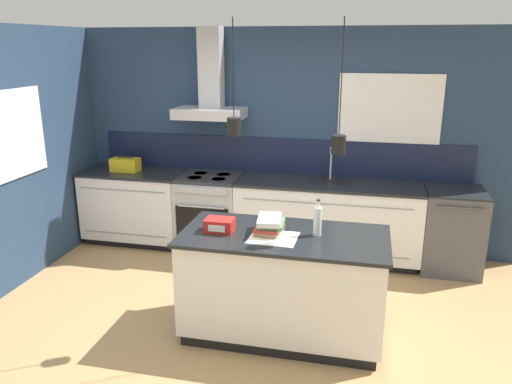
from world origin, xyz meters
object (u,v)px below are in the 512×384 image
object	(u,v)px
bottle_on_island	(318,220)
book_stack	(270,225)
dishwasher	(451,230)
yellow_toolbox	(125,165)
red_supply_box	(220,225)
oven_range	(210,212)

from	to	relation	value
bottle_on_island	book_stack	bearing A→B (deg)	-175.96
dishwasher	yellow_toolbox	xyz separation A→B (m)	(-3.83, 0.00, 0.54)
dishwasher	red_supply_box	bearing A→B (deg)	-140.91
red_supply_box	yellow_toolbox	xyz separation A→B (m)	(-1.72, 1.72, 0.03)
oven_range	book_stack	bearing A→B (deg)	-57.30
yellow_toolbox	dishwasher	bearing A→B (deg)	-0.00
bottle_on_island	yellow_toolbox	size ratio (longest dim) A/B	0.90
oven_range	book_stack	xyz separation A→B (m)	(1.06, -1.65, 0.52)
dishwasher	red_supply_box	xyz separation A→B (m)	(-2.11, -1.72, 0.51)
oven_range	bottle_on_island	distance (m)	2.25
bottle_on_island	yellow_toolbox	xyz separation A→B (m)	(-2.52, 1.63, -0.05)
oven_range	yellow_toolbox	xyz separation A→B (m)	(-1.08, 0.00, 0.54)
book_stack	red_supply_box	world-z (taller)	book_stack
oven_range	dishwasher	bearing A→B (deg)	0.09
dishwasher	oven_range	bearing A→B (deg)	-179.91
oven_range	book_stack	size ratio (longest dim) A/B	2.60
bottle_on_island	book_stack	distance (m)	0.39
red_supply_box	yellow_toolbox	distance (m)	2.43
book_stack	red_supply_box	xyz separation A→B (m)	(-0.41, -0.06, -0.01)
oven_range	yellow_toolbox	size ratio (longest dim) A/B	2.68
oven_range	dishwasher	world-z (taller)	same
bottle_on_island	book_stack	xyz separation A→B (m)	(-0.39, -0.03, -0.06)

